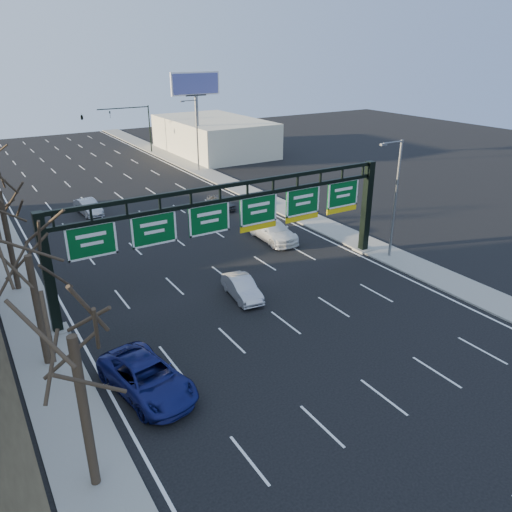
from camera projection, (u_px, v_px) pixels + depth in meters
ground at (306, 338)px, 28.00m from camera, size 160.00×160.00×0.00m
sidewalk_left at (9, 263)px, 37.45m from camera, size 3.00×120.00×0.12m
sidewalk_right at (288, 209)px, 49.85m from camera, size 3.00×120.00×0.12m
lane_markings at (168, 233)px, 43.67m from camera, size 21.60×120.00×0.01m
sign_gantry at (237, 220)px, 32.55m from camera, size 24.60×1.20×7.20m
building_right_distant at (213, 136)px, 75.90m from camera, size 12.00×20.00×5.00m
tree_near at (67, 308)px, 15.76m from camera, size 3.60×3.60×8.86m
tree_gantry at (24, 235)px, 22.95m from camera, size 3.60×3.60×8.48m
streetlight_near at (395, 194)px, 36.77m from camera, size 2.15×0.22×9.00m
streetlight_far at (196, 132)px, 63.41m from camera, size 2.15×0.22×9.00m
billboard_right at (196, 95)px, 66.99m from camera, size 7.00×0.50×12.00m
traffic_signal_mast at (108, 118)px, 71.72m from camera, size 10.16×0.54×7.00m
car_blue_suv at (147, 378)px, 23.34m from camera, size 3.68×6.20×1.61m
car_silver_sedan at (242, 288)px, 32.31m from camera, size 1.91×4.22×1.34m
car_white_wagon at (272, 230)px, 41.95m from camera, size 2.60×5.85×1.67m
car_grey_far at (221, 202)px, 50.05m from camera, size 1.66×3.95×1.34m
car_silver_distant at (88, 207)px, 48.33m from camera, size 1.91×4.49×1.44m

